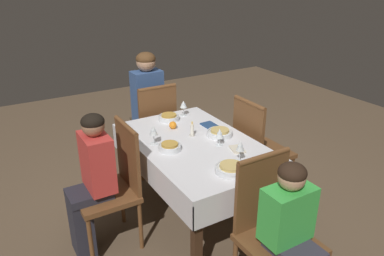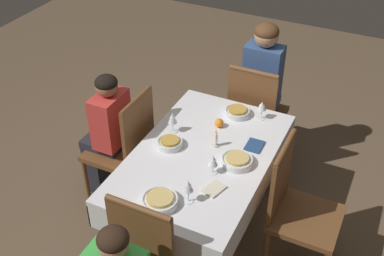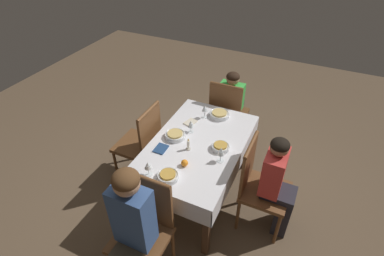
{
  "view_description": "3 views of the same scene",
  "coord_description": "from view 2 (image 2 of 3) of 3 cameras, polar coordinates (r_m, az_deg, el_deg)",
  "views": [
    {
      "loc": [
        2.31,
        -1.4,
        2.01
      ],
      "look_at": [
        -0.03,
        -0.01,
        0.84
      ],
      "focal_mm": 35.0,
      "sensor_mm": 36.0,
      "label": 1
    },
    {
      "loc": [
        2.28,
        1.02,
        2.77
      ],
      "look_at": [
        -0.02,
        -0.09,
        0.9
      ],
      "focal_mm": 45.0,
      "sensor_mm": 36.0,
      "label": 2
    },
    {
      "loc": [
        -2.08,
        -0.91,
        2.66
      ],
      "look_at": [
        0.06,
        0.09,
        0.85
      ],
      "focal_mm": 28.0,
      "sensor_mm": 36.0,
      "label": 3
    }
  ],
  "objects": [
    {
      "name": "chair_south",
      "position": [
        3.66,
        -7.85,
        -1.96
      ],
      "size": [
        0.43,
        0.44,
        0.98
      ],
      "color": "brown",
      "rests_on": "ground_plane"
    },
    {
      "name": "person_adult_denim",
      "position": [
        4.06,
        8.45,
        5.3
      ],
      "size": [
        0.34,
        0.3,
        1.26
      ],
      "rotation": [
        0.0,
        0.0,
        -1.57
      ],
      "color": "#4C4233",
      "rests_on": "ground_plane"
    },
    {
      "name": "bowl_south",
      "position": [
        3.28,
        -2.63,
        -1.76
      ],
      "size": [
        0.18,
        0.18,
        0.06
      ],
      "color": "silver",
      "rests_on": "dining_table"
    },
    {
      "name": "candle_centerpiece",
      "position": [
        3.27,
        2.81,
        -1.47
      ],
      "size": [
        0.05,
        0.05,
        0.13
      ],
      "color": "beige",
      "rests_on": "dining_table"
    },
    {
      "name": "ground_plane",
      "position": [
        3.73,
        1.08,
        -11.83
      ],
      "size": [
        8.0,
        8.0,
        0.0
      ],
      "primitive_type": "plane",
      "color": "brown"
    },
    {
      "name": "dining_table",
      "position": [
        3.28,
        1.2,
        -4.34
      ],
      "size": [
        1.41,
        0.88,
        0.73
      ],
      "color": "silver",
      "rests_on": "ground_plane"
    },
    {
      "name": "wine_glass_east",
      "position": [
        2.81,
        -0.44,
        -6.95
      ],
      "size": [
        0.06,
        0.06,
        0.17
      ],
      "color": "white",
      "rests_on": "dining_table"
    },
    {
      "name": "bowl_north",
      "position": [
        3.14,
        5.38,
        -3.84
      ],
      "size": [
        0.21,
        0.21,
        0.06
      ],
      "color": "silver",
      "rests_on": "dining_table"
    },
    {
      "name": "chair_west",
      "position": [
        4.02,
        7.49,
        2.04
      ],
      "size": [
        0.44,
        0.43,
        0.98
      ],
      "rotation": [
        0.0,
        0.0,
        -1.57
      ],
      "color": "brown",
      "rests_on": "ground_plane"
    },
    {
      "name": "orange_fruit",
      "position": [
        3.46,
        3.24,
        0.6
      ],
      "size": [
        0.07,
        0.07,
        0.07
      ],
      "primitive_type": "sphere",
      "color": "orange",
      "rests_on": "dining_table"
    },
    {
      "name": "bowl_east",
      "position": [
        2.87,
        -3.81,
        -8.54
      ],
      "size": [
        0.22,
        0.22,
        0.06
      ],
      "color": "silver",
      "rests_on": "dining_table"
    },
    {
      "name": "bowl_west",
      "position": [
        3.6,
        5.41,
        1.92
      ],
      "size": [
        0.19,
        0.19,
        0.06
      ],
      "color": "silver",
      "rests_on": "dining_table"
    },
    {
      "name": "napkin_red_folded",
      "position": [
        2.97,
        2.65,
        -7.22
      ],
      "size": [
        0.16,
        0.13,
        0.01
      ],
      "rotation": [
        0.0,
        0.0,
        -0.29
      ],
      "color": "beige",
      "rests_on": "dining_table"
    },
    {
      "name": "wine_glass_north",
      "position": [
        3.02,
        2.5,
        -3.92
      ],
      "size": [
        0.06,
        0.06,
        0.14
      ],
      "color": "white",
      "rests_on": "dining_table"
    },
    {
      "name": "wine_glass_south",
      "position": [
        3.36,
        -2.32,
        1.13
      ],
      "size": [
        0.07,
        0.07,
        0.16
      ],
      "color": "white",
      "rests_on": "dining_table"
    },
    {
      "name": "person_child_red",
      "position": [
        3.7,
        -10.19,
        -0.36
      ],
      "size": [
        0.3,
        0.33,
        1.1
      ],
      "color": "#282833",
      "rests_on": "ground_plane"
    },
    {
      "name": "napkin_spare_side",
      "position": [
        3.31,
        7.41,
        -2.08
      ],
      "size": [
        0.14,
        0.11,
        0.01
      ],
      "rotation": [
        0.0,
        0.0,
        0.01
      ],
      "color": "navy",
      "rests_on": "dining_table"
    },
    {
      "name": "chair_north",
      "position": [
        3.22,
        12.22,
        -8.93
      ],
      "size": [
        0.43,
        0.44,
        0.98
      ],
      "rotation": [
        0.0,
        0.0,
        3.14
      ],
      "color": "brown",
      "rests_on": "ground_plane"
    },
    {
      "name": "wine_glass_west",
      "position": [
        3.54,
        8.28,
        2.54
      ],
      "size": [
        0.07,
        0.07,
        0.15
      ],
      "color": "white",
      "rests_on": "dining_table"
    }
  ]
}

